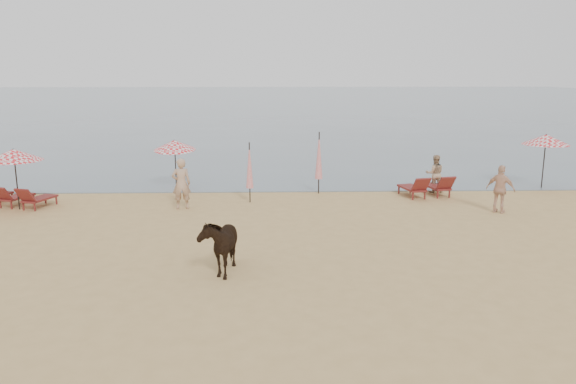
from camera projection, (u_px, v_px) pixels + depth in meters
name	position (u px, v px, depth m)	size (l,w,h in m)	color
ground	(295.00, 288.00, 12.42)	(120.00, 120.00, 0.00)	tan
sea	(274.00, 100.00, 90.55)	(160.00, 140.00, 0.06)	#51606B
lounger_cluster_left	(13.00, 196.00, 19.78)	(2.87, 2.21, 0.56)	maroon
lounger_cluster_right	(427.00, 186.00, 21.31)	(1.96, 1.91, 0.59)	maroon
umbrella_open_left_a	(14.00, 155.00, 19.07)	(1.87, 1.87, 2.13)	black
umbrella_open_left_b	(175.00, 145.00, 22.31)	(1.64, 1.68, 2.10)	black
umbrella_open_right	(546.00, 140.00, 22.50)	(1.82, 1.82, 2.22)	black
umbrella_closed_left	(250.00, 166.00, 20.23)	(0.27, 0.27, 2.20)	black
umbrella_closed_right	(319.00, 156.00, 21.67)	(0.29, 0.29, 2.42)	black
cow	(220.00, 243.00, 13.32)	(0.76, 1.67, 1.41)	black
beachgoer_left	(181.00, 184.00, 19.39)	(0.65, 0.43, 1.78)	tan
beachgoer_right_a	(435.00, 174.00, 22.09)	(0.72, 0.56, 1.49)	tan
beachgoer_right_b	(501.00, 189.00, 18.85)	(0.96, 0.40, 1.63)	#D8A687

